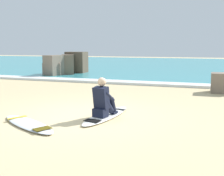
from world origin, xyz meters
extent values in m
plane|color=#CCB584|center=(0.00, 0.00, 0.00)|extent=(80.00, 80.00, 0.00)
cube|color=teal|center=(0.00, 20.19, 0.05)|extent=(80.00, 28.00, 0.10)
cube|color=white|center=(0.00, 6.49, 0.06)|extent=(80.00, 0.90, 0.11)
ellipsoid|color=white|center=(0.56, 0.19, 0.04)|extent=(0.76, 2.29, 0.07)
cube|color=black|center=(0.63, 0.82, 0.07)|extent=(0.49, 0.15, 0.01)
cube|color=black|center=(0.48, -0.52, 0.07)|extent=(0.39, 0.28, 0.01)
cube|color=black|center=(0.52, -0.13, 0.18)|extent=(0.37, 0.32, 0.20)
cylinder|color=black|center=(0.46, 0.07, 0.33)|extent=(0.23, 0.43, 0.43)
cylinder|color=black|center=(0.49, 0.27, 0.30)|extent=(0.17, 0.28, 0.42)
cube|color=black|center=(0.50, 0.34, 0.10)|extent=(0.14, 0.24, 0.05)
cylinder|color=black|center=(0.66, 0.03, 0.33)|extent=(0.23, 0.43, 0.43)
cylinder|color=black|center=(0.71, 0.23, 0.30)|extent=(0.17, 0.28, 0.42)
cube|color=black|center=(0.73, 0.30, 0.10)|extent=(0.14, 0.24, 0.05)
cube|color=black|center=(0.53, -0.09, 0.53)|extent=(0.39, 0.35, 0.57)
sphere|color=beige|center=(0.54, -0.06, 0.92)|extent=(0.21, 0.21, 0.21)
cylinder|color=black|center=(0.42, 0.08, 0.55)|extent=(0.17, 0.41, 0.31)
cylinder|color=black|center=(0.70, 0.03, 0.55)|extent=(0.17, 0.41, 0.31)
ellipsoid|color=silver|center=(-0.83, -1.14, 0.04)|extent=(2.06, 1.45, 0.07)
cube|color=gold|center=(-1.33, -0.87, 0.07)|extent=(0.32, 0.47, 0.01)
cube|color=#4C400C|center=(-0.25, -1.46, 0.07)|extent=(0.39, 0.43, 0.01)
cube|color=#756656|center=(-5.61, 8.12, 0.62)|extent=(1.14, 1.36, 1.24)
cube|color=brown|center=(-5.15, 9.97, 0.70)|extent=(1.26, 1.00, 1.41)
cube|color=#756656|center=(-5.83, 8.35, 0.39)|extent=(1.36, 1.48, 0.79)
cube|color=brown|center=(-5.31, 9.06, 0.63)|extent=(1.35, 1.66, 1.25)
cube|color=#756656|center=(3.45, 5.14, 0.38)|extent=(0.92, 0.77, 0.75)
camera|label=1|loc=(3.01, -6.33, 1.76)|focal=45.43mm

